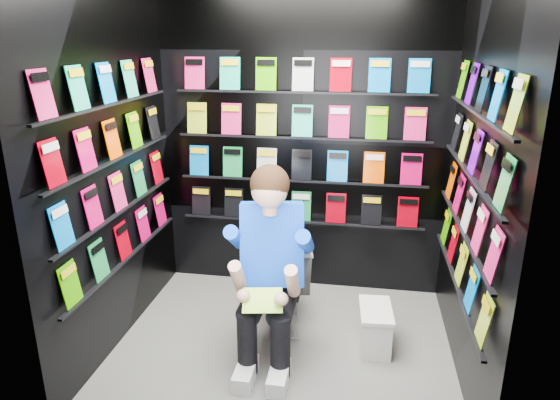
# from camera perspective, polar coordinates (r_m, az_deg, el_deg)

# --- Properties ---
(floor) EXTENTS (2.40, 2.40, 0.00)m
(floor) POSITION_cam_1_polar(r_m,az_deg,el_deg) (3.79, 0.33, -16.30)
(floor) COLOR slate
(floor) RESTS_ON ground
(wall_back) EXTENTS (2.40, 0.04, 2.60)m
(wall_back) POSITION_cam_1_polar(r_m,az_deg,el_deg) (4.20, 2.58, 6.53)
(wall_back) COLOR black
(wall_back) RESTS_ON floor
(wall_front) EXTENTS (2.40, 0.04, 2.60)m
(wall_front) POSITION_cam_1_polar(r_m,az_deg,el_deg) (2.31, -3.63, -3.41)
(wall_front) COLOR black
(wall_front) RESTS_ON floor
(wall_left) EXTENTS (0.04, 2.00, 2.60)m
(wall_left) POSITION_cam_1_polar(r_m,az_deg,el_deg) (3.62, -18.75, 3.69)
(wall_left) COLOR black
(wall_left) RESTS_ON floor
(wall_right) EXTENTS (0.04, 2.00, 2.60)m
(wall_right) POSITION_cam_1_polar(r_m,az_deg,el_deg) (3.27, 21.59, 1.89)
(wall_right) COLOR black
(wall_right) RESTS_ON floor
(comics_back) EXTENTS (2.10, 0.06, 1.37)m
(comics_back) POSITION_cam_1_polar(r_m,az_deg,el_deg) (4.17, 2.53, 6.52)
(comics_back) COLOR #C20550
(comics_back) RESTS_ON wall_back
(comics_left) EXTENTS (0.06, 1.70, 1.37)m
(comics_left) POSITION_cam_1_polar(r_m,az_deg,el_deg) (3.61, -18.33, 3.75)
(comics_left) COLOR #C20550
(comics_left) RESTS_ON wall_left
(comics_right) EXTENTS (0.06, 1.70, 1.37)m
(comics_right) POSITION_cam_1_polar(r_m,az_deg,el_deg) (3.27, 21.09, 2.00)
(comics_right) COLOR #C20550
(comics_right) RESTS_ON wall_right
(toilet) EXTENTS (0.55, 0.81, 0.73)m
(toilet) POSITION_cam_1_polar(r_m,az_deg,el_deg) (3.91, 0.19, -8.89)
(toilet) COLOR white
(toilet) RESTS_ON floor
(longbox) EXTENTS (0.23, 0.39, 0.28)m
(longbox) POSITION_cam_1_polar(r_m,az_deg,el_deg) (3.77, 10.77, -14.31)
(longbox) COLOR silver
(longbox) RESTS_ON floor
(longbox_lid) EXTENTS (0.25, 0.41, 0.03)m
(longbox_lid) POSITION_cam_1_polar(r_m,az_deg,el_deg) (3.69, 10.91, -12.28)
(longbox_lid) COLOR silver
(longbox_lid) RESTS_ON longbox
(reader) EXTENTS (0.72, 0.93, 1.54)m
(reader) POSITION_cam_1_polar(r_m,az_deg,el_deg) (3.38, -0.86, -5.19)
(reader) COLOR #0537C5
(reader) RESTS_ON toilet
(held_comic) EXTENTS (0.27, 0.19, 0.11)m
(held_comic) POSITION_cam_1_polar(r_m,az_deg,el_deg) (3.18, -2.01, -11.39)
(held_comic) COLOR green
(held_comic) RESTS_ON reader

